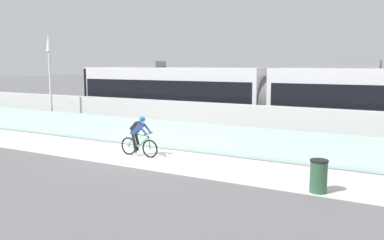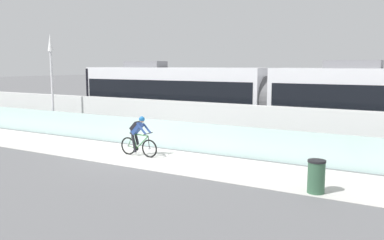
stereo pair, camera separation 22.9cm
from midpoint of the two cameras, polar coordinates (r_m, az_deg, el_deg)
The scene contains 10 objects.
ground_plane at distance 16.41m, azimuth -6.75°, elevation -5.05°, with size 200.00×200.00×0.00m, color slate.
bike_path_deck at distance 16.41m, azimuth -6.75°, elevation -5.03°, with size 32.00×3.20×0.01m, color silver.
glass_parapet at distance 17.77m, azimuth -3.18°, elevation -2.00°, with size 32.00×0.05×1.23m, color silver.
concrete_barrier_wall at distance 19.23m, azimuth -0.23°, elevation -0.26°, with size 32.00×0.36×1.89m, color silver.
tram_rail_near at distance 21.52m, azimuth 3.13°, elevation -1.94°, with size 32.00×0.08×0.01m, color #595654.
tram_rail_far at distance 22.79m, azimuth 4.79°, elevation -1.41°, with size 32.00×0.08×0.01m, color #595654.
tram at distance 20.81m, azimuth 11.19°, elevation 2.84°, with size 22.56×2.54×3.81m.
cyclist_on_bike at distance 16.31m, azimuth -7.09°, elevation -2.27°, with size 1.77×0.58×1.61m.
lamp_post_antenna at distance 22.66m, azimuth -18.70°, elevation 6.51°, with size 0.28×0.28×5.20m.
trash_bin at distance 12.18m, azimuth 17.43°, elevation -7.53°, with size 0.51×0.51×0.96m.
Camera 2 is at (9.78, -12.69, 3.61)m, focal length 38.31 mm.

